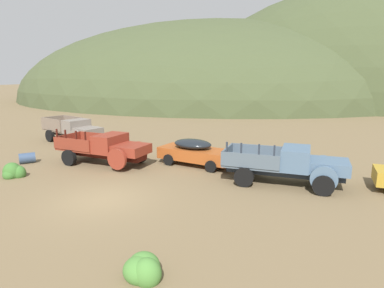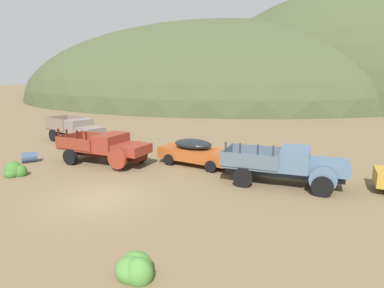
# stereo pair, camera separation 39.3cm
# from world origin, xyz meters

# --- Properties ---
(ground_plane) EXTENTS (300.00, 300.00, 0.00)m
(ground_plane) POSITION_xyz_m (0.00, 0.00, 0.00)
(ground_plane) COLOR brown
(hill_far_right) EXTENTS (89.59, 79.43, 34.14)m
(hill_far_right) POSITION_xyz_m (-15.48, 65.55, 0.00)
(hill_far_right) COLOR #424C2D
(hill_far_right) RESTS_ON ground
(truck_primer_gray) EXTENTS (6.10, 3.62, 1.91)m
(truck_primer_gray) POSITION_xyz_m (-9.31, 9.60, 1.01)
(truck_primer_gray) COLOR #3D322D
(truck_primer_gray) RESTS_ON ground
(truck_rust_red) EXTENTS (5.89, 2.77, 2.16)m
(truck_rust_red) POSITION_xyz_m (-3.01, 5.00, 1.02)
(truck_rust_red) COLOR #42140D
(truck_rust_red) RESTS_ON ground
(car_oxide_orange) EXTENTS (5.11, 2.56, 1.57)m
(car_oxide_orange) POSITION_xyz_m (2.11, 6.74, 0.82)
(car_oxide_orange) COLOR #A34C1E
(car_oxide_orange) RESTS_ON ground
(truck_chalk_blue) EXTENTS (5.94, 2.58, 2.16)m
(truck_chalk_blue) POSITION_xyz_m (7.64, 5.07, 1.00)
(truck_chalk_blue) COLOR #262D39
(truck_chalk_blue) RESTS_ON ground
(oil_drum_tipped) EXTENTS (1.07, 1.10, 0.64)m
(oil_drum_tipped) POSITION_xyz_m (-8.01, 3.51, 0.32)
(oil_drum_tipped) COLOR #384C6B
(oil_drum_tipped) RESTS_ON ground
(bush_back_edge) EXTENTS (1.13, 1.06, 0.84)m
(bush_back_edge) POSITION_xyz_m (4.44, -4.31, 0.22)
(bush_back_edge) COLOR #4C8438
(bush_back_edge) RESTS_ON ground
(bush_front_right) EXTENTS (1.18, 1.01, 1.01)m
(bush_front_right) POSITION_xyz_m (-6.40, 1.09, 0.24)
(bush_front_right) COLOR #3D702D
(bush_front_right) RESTS_ON ground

